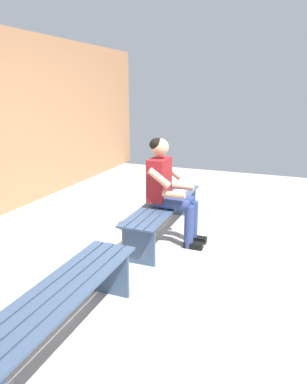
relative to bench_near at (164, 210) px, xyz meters
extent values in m
cube|color=#B2B2AD|center=(1.07, 1.00, -0.36)|extent=(10.00, 7.00, 0.04)
cube|color=#384C6B|center=(0.00, -0.16, 0.09)|extent=(1.85, 0.10, 0.02)
cube|color=#384C6B|center=(0.00, -0.05, 0.09)|extent=(1.85, 0.10, 0.02)
cube|color=#384C6B|center=(0.00, 0.05, 0.09)|extent=(1.85, 0.10, 0.02)
cube|color=#384C6B|center=(0.00, 0.16, 0.09)|extent=(1.85, 0.10, 0.02)
cube|color=#384C6B|center=(-0.81, -0.01, -0.13)|extent=(0.03, 0.37, 0.42)
cube|color=#384C6B|center=(0.81, 0.01, -0.13)|extent=(0.03, 0.37, 0.42)
cube|color=#384C6B|center=(2.14, -0.16, 0.09)|extent=(1.67, 0.10, 0.02)
cube|color=#384C6B|center=(2.14, -0.05, 0.09)|extent=(1.67, 0.10, 0.02)
cube|color=#384C6B|center=(2.14, 0.05, 0.09)|extent=(1.67, 0.10, 0.02)
cube|color=#384C6B|center=(2.14, 0.16, 0.09)|extent=(1.67, 0.10, 0.02)
cube|color=#384C6B|center=(1.43, 0.00, -0.13)|extent=(0.03, 0.37, 0.42)
cube|color=maroon|center=(0.13, -0.02, 0.42)|extent=(0.34, 0.20, 0.50)
sphere|color=tan|center=(0.13, -0.01, 0.80)|extent=(0.20, 0.20, 0.20)
ellipsoid|color=black|center=(0.13, -0.04, 0.83)|extent=(0.20, 0.19, 0.15)
cylinder|color=navy|center=(0.04, 0.18, 0.17)|extent=(0.13, 0.40, 0.13)
cylinder|color=navy|center=(0.22, 0.18, 0.17)|extent=(0.13, 0.40, 0.13)
cylinder|color=navy|center=(0.04, 0.38, -0.09)|extent=(0.11, 0.11, 0.51)
cube|color=black|center=(0.04, 0.44, -0.30)|extent=(0.10, 0.22, 0.07)
cylinder|color=navy|center=(0.22, 0.38, -0.09)|extent=(0.11, 0.11, 0.51)
cube|color=black|center=(0.22, 0.44, -0.30)|extent=(0.10, 0.22, 0.07)
cylinder|color=tan|center=(-0.08, 0.06, 0.49)|extent=(0.08, 0.28, 0.23)
cylinder|color=tan|center=(-0.04, 0.22, 0.31)|extent=(0.07, 0.26, 0.07)
cylinder|color=tan|center=(0.34, 0.06, 0.49)|extent=(0.08, 0.28, 0.23)
cylinder|color=tan|center=(0.31, 0.22, 0.31)|extent=(0.07, 0.26, 0.07)
sphere|color=gold|center=(-0.25, -0.06, 0.14)|extent=(0.08, 0.08, 0.08)
cube|color=white|center=(-0.68, 0.04, 0.11)|extent=(0.20, 0.15, 0.02)
cube|color=white|center=(-0.47, 0.04, 0.11)|extent=(0.20, 0.15, 0.02)
cube|color=red|center=(-0.57, 0.04, 0.10)|extent=(0.41, 0.16, 0.01)
camera|label=1|loc=(3.92, 1.40, 1.43)|focal=33.37mm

